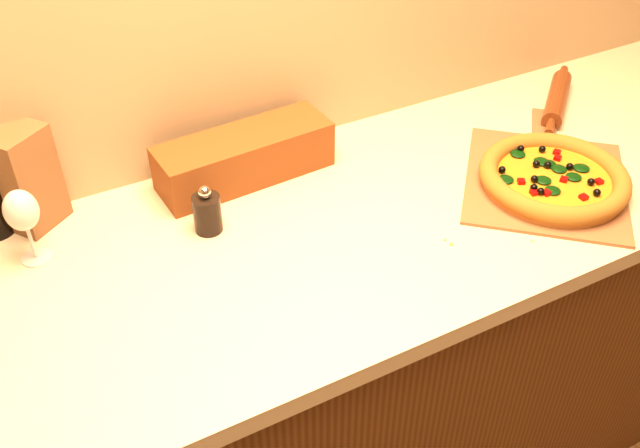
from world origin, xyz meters
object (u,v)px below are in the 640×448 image
Objects in this scene: pizza_peel at (545,178)px; wine_glass at (22,212)px; pepper_grinder at (207,212)px; rolling_pin at (557,99)px; pizza at (554,178)px.

pizza_peel is 3.25× the size of wine_glass.
pepper_grinder reaches higher than rolling_pin.
pizza is 1.05m from wine_glass.
rolling_pin is 1.78× the size of wine_glass.
wine_glass is (-0.32, 0.07, 0.07)m from pepper_grinder.
pepper_grinder is at bearing -12.92° from wine_glass.
pizza_peel is 0.04m from pizza.
wine_glass reaches higher than pizza.
pizza is 2.98× the size of pepper_grinder.
wine_glass is at bearing 167.08° from pepper_grinder.
wine_glass is (-1.01, 0.25, 0.11)m from pizza_peel.
pizza is at bearing -15.85° from wine_glass.
pizza_peel is 0.33m from rolling_pin.
pizza_peel is 4.79× the size of pepper_grinder.
rolling_pin reaches higher than pizza_peel.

